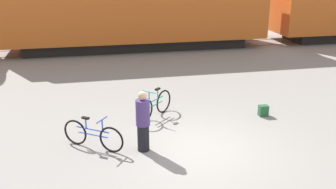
% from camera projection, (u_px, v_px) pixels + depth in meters
% --- Properties ---
extents(ground_plane, '(80.00, 80.00, 0.00)m').
position_uv_depth(ground_plane, '(197.00, 150.00, 10.02)').
color(ground_plane, gray).
extents(rail_near, '(55.28, 0.07, 0.01)m').
position_uv_depth(rail_near, '(138.00, 51.00, 20.46)').
color(rail_near, '#4C4238').
rests_on(rail_near, ground_plane).
extents(rail_far, '(55.28, 0.07, 0.01)m').
position_uv_depth(rail_far, '(135.00, 45.00, 21.78)').
color(rail_far, '#4C4238').
rests_on(rail_far, ground_plane).
extents(bicycle_blue, '(1.48, 1.07, 0.86)m').
position_uv_depth(bicycle_blue, '(93.00, 135.00, 9.98)').
color(bicycle_blue, black).
rests_on(bicycle_blue, ground_plane).
extents(bicycle_teal, '(1.26, 1.22, 0.92)m').
position_uv_depth(bicycle_teal, '(155.00, 105.00, 11.92)').
color(bicycle_teal, black).
rests_on(bicycle_teal, ground_plane).
extents(person_in_purple, '(0.35, 0.35, 1.58)m').
position_uv_depth(person_in_purple, '(143.00, 122.00, 9.74)').
color(person_in_purple, black).
rests_on(person_in_purple, ground_plane).
extents(backpack, '(0.28, 0.20, 0.34)m').
position_uv_depth(backpack, '(263.00, 111.00, 12.10)').
color(backpack, '#235633').
rests_on(backpack, ground_plane).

